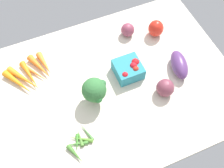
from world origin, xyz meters
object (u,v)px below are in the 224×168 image
Objects in this scene: berry_basket at (129,69)px; red_onion_near_basket at (128,30)px; okra_pile at (79,143)px; broccoli_head at (94,90)px; bell_pepper_red at (156,28)px; carrot_bunch at (31,74)px; red_onion_center at (165,88)px; eggplant at (179,65)px.

berry_basket is 21.71cm from red_onion_near_basket.
okra_pile is 20.82cm from broccoli_head.
bell_pepper_red reaches higher than carrot_bunch.
red_onion_center is 1.18× the size of red_onion_near_basket.
berry_basket is at bearing 87.37° from eggplant.
bell_pepper_red reaches higher than red_onion_center.
berry_basket is at bearing 35.44° from okra_pile.
red_onion_center is at bearing 139.88° from eggplant.
eggplant is 63.11cm from carrot_bunch.
okra_pile is at bearing 120.94° from eggplant.
red_onion_center is at bearing -56.03° from berry_basket.
okra_pile is 1.36× the size of berry_basket.
red_onion_center is 17.19cm from berry_basket.
bell_pepper_red is 0.73× the size of berry_basket.
red_onion_center is 34.18cm from red_onion_near_basket.
eggplant is 1.12× the size of broccoli_head.
bell_pepper_red reaches higher than red_onion_near_basket.
carrot_bunch is at bearing 103.22° from okra_pile.
berry_basket reaches higher than red_onion_near_basket.
red_onion_center is 40.43cm from okra_pile.
red_onion_near_basket is (8.66, 19.91, -0.14)cm from berry_basket.
bell_pepper_red is 59.24cm from carrot_bunch.
red_onion_center is 0.66× the size of berry_basket.
broccoli_head is (-38.28, 0.16, 4.30)cm from eggplant.
okra_pile is 1.06× the size of eggplant.
eggplant is 28.89cm from red_onion_near_basket.
bell_pepper_red is 12.91cm from red_onion_near_basket.
broccoli_head is (12.50, 15.22, 6.76)cm from okra_pile.
berry_basket is at bearing -143.95° from bell_pepper_red.
carrot_bunch is (-59.34, 21.40, -1.88)cm from eggplant.
berry_basket is 19.13cm from broccoli_head.
carrot_bunch is (-38.65, 15.05, -1.86)cm from berry_basket.
okra_pile is at bearing -129.39° from broccoli_head.
red_onion_near_basket is at bearing 157.32° from bell_pepper_red.
red_onion_center is 0.36× the size of carrot_bunch.
broccoli_head is (-17.58, -6.19, 4.31)cm from berry_basket.
carrot_bunch is at bearing 158.72° from berry_basket.
eggplant is (11.10, 7.90, -0.41)cm from red_onion_center.
eggplant reaches higher than okra_pile.
red_onion_center is at bearing -110.54° from bell_pepper_red.
berry_basket is 0.87× the size of broccoli_head.
broccoli_head is at bearing 104.18° from eggplant.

